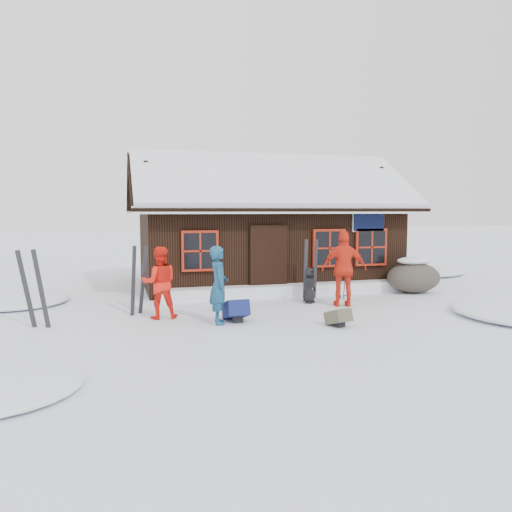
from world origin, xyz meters
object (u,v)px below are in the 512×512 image
(skier_orange_left, at_px, (160,283))
(boulder, at_px, (413,276))
(backpack_blue, at_px, (236,313))
(skier_orange_right, at_px, (344,269))
(skier_teal, at_px, (219,285))
(backpack_olive, at_px, (338,320))
(ski_pair_left, at_px, (138,281))
(ski_poles, at_px, (343,276))
(skier_crouched, at_px, (309,285))

(skier_orange_left, xyz_separation_m, boulder, (7.67, 1.60, -0.34))
(skier_orange_left, height_order, backpack_blue, skier_orange_left)
(skier_orange_left, bearing_deg, skier_orange_right, -175.08)
(skier_teal, bearing_deg, backpack_olive, -106.72)
(boulder, bearing_deg, skier_teal, -158.96)
(skier_teal, xyz_separation_m, ski_pair_left, (-1.64, 1.53, -0.06))
(ski_poles, bearing_deg, boulder, 8.73)
(skier_teal, distance_m, backpack_blue, 0.80)
(skier_orange_right, distance_m, skier_crouched, 1.08)
(backpack_blue, distance_m, backpack_olive, 2.27)
(skier_orange_left, relative_size, ski_poles, 1.22)
(skier_orange_left, height_order, skier_crouched, skier_orange_left)
(skier_orange_left, bearing_deg, boulder, -165.78)
(skier_teal, distance_m, ski_pair_left, 2.24)
(skier_orange_right, relative_size, boulder, 1.18)
(ski_pair_left, xyz_separation_m, ski_poles, (5.61, 0.58, -0.16))
(skier_orange_left, bearing_deg, skier_crouched, -165.36)
(skier_teal, height_order, backpack_blue, skier_teal)
(skier_teal, relative_size, backpack_blue, 2.64)
(skier_teal, distance_m, ski_poles, 4.50)
(skier_orange_right, distance_m, ski_pair_left, 5.17)
(backpack_olive, bearing_deg, skier_orange_left, 140.45)
(ski_pair_left, distance_m, backpack_blue, 2.56)
(skier_crouched, height_order, ski_poles, ski_poles)
(skier_orange_right, relative_size, ski_poles, 1.44)
(boulder, height_order, backpack_blue, boulder)
(backpack_blue, bearing_deg, boulder, 18.92)
(skier_orange_right, bearing_deg, skier_orange_left, 19.28)
(skier_teal, height_order, boulder, skier_teal)
(backpack_blue, bearing_deg, backpack_olive, -30.68)
(boulder, xyz_separation_m, backpack_blue, (-6.06, -2.36, -0.32))
(ski_pair_left, bearing_deg, skier_orange_left, -87.65)
(boulder, relative_size, ski_poles, 1.22)
(skier_crouched, xyz_separation_m, ski_pair_left, (-4.46, -0.23, 0.33))
(skier_orange_left, relative_size, backpack_blue, 2.56)
(skier_teal, height_order, ski_pair_left, skier_teal)
(skier_crouched, relative_size, ski_poles, 0.70)
(skier_orange_right, bearing_deg, ski_pair_left, 12.00)
(skier_teal, height_order, ski_poles, skier_teal)
(skier_teal, distance_m, skier_orange_right, 3.68)
(skier_orange_left, height_order, boulder, skier_orange_left)
(boulder, bearing_deg, ski_poles, -171.27)
(ski_pair_left, relative_size, backpack_blue, 2.62)
(ski_poles, bearing_deg, skier_orange_left, -166.78)
(ski_pair_left, relative_size, backpack_olive, 3.35)
(skier_orange_left, xyz_separation_m, backpack_olive, (3.60, -1.84, -0.69))
(ski_pair_left, bearing_deg, skier_orange_right, -37.60)
(skier_orange_right, distance_m, boulder, 3.31)
(skier_orange_left, relative_size, ski_pair_left, 0.97)
(ski_poles, xyz_separation_m, backpack_blue, (-3.56, -1.97, -0.47))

